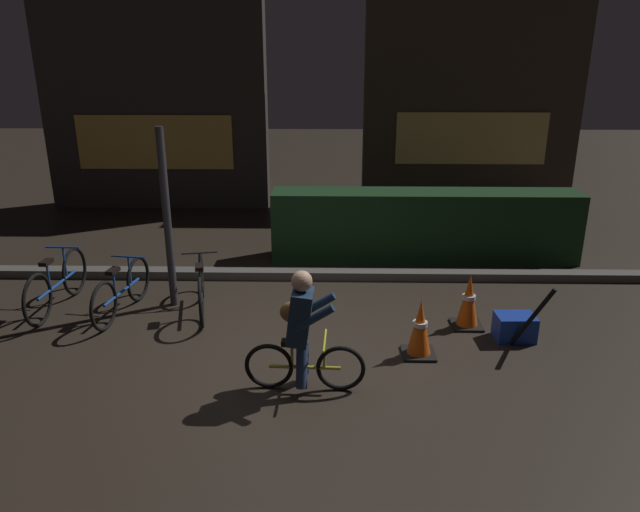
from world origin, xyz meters
The scene contains 14 objects.
ground_plane centered at (0.00, 0.00, 0.00)m, with size 40.00×40.00×0.00m, color #2D261E.
sidewalk_curb centered at (0.00, 2.20, 0.06)m, with size 12.00×0.24×0.12m, color #56544F.
hedge_row centered at (1.80, 3.10, 0.55)m, with size 4.80×0.70×1.11m, color #19381C.
storefront_left centered at (-3.32, 6.50, 2.30)m, with size 4.59×0.54×4.63m.
storefront_right centered at (3.33, 7.20, 2.41)m, with size 4.62×0.54×4.84m.
street_post centered at (-1.74, 1.20, 1.16)m, with size 0.10×0.10×2.32m, color #2D2D33.
parked_bike_leftmost centered at (-3.19, 1.04, 0.34)m, with size 0.46×1.64×0.76m.
parked_bike_left_mid centered at (-2.30, 0.90, 0.32)m, with size 0.46×1.49×0.69m.
parked_bike_center_left centered at (-1.32, 1.01, 0.33)m, with size 0.46×1.52×0.71m.
traffic_cone_near centered at (1.30, -0.10, 0.32)m, with size 0.36×0.36×0.66m.
traffic_cone_far centered at (1.98, 0.63, 0.33)m, with size 0.36×0.36×0.67m.
blue_crate centered at (2.46, 0.30, 0.15)m, with size 0.44×0.32×0.30m, color #193DB7.
cyclist centered at (0.05, -0.79, 0.63)m, with size 1.19×0.53×1.25m.
closed_umbrella centered at (2.55, 0.05, 0.39)m, with size 0.05×0.05×0.85m, color black.
Camera 1 is at (0.33, -5.85, 3.15)m, focal length 32.85 mm.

